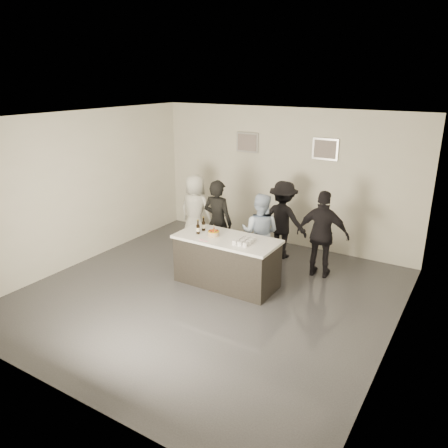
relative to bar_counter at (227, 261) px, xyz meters
The scene contains 19 objects.
floor 0.68m from the bar_counter, 95.86° to the right, with size 6.00×6.00×0.00m, color #3D3D42.
ceiling 2.60m from the bar_counter, 95.86° to the right, with size 6.00×6.00×0.00m, color white.
wall_back 2.70m from the bar_counter, 91.20° to the left, with size 6.00×0.04×3.00m, color silver.
wall_front 3.66m from the bar_counter, 90.85° to the right, with size 6.00×0.04×3.00m, color silver.
wall_left 3.27m from the bar_counter, behind, with size 0.04×6.00×3.00m, color silver.
wall_right 3.17m from the bar_counter, ahead, with size 0.04×6.00×3.00m, color silver.
picture_left 3.17m from the bar_counter, 111.15° to the left, with size 0.54×0.04×0.44m, color #B2B2B7.
picture_right 3.14m from the bar_counter, 70.99° to the left, with size 0.54×0.04×0.44m, color #B2B2B7.
bar_counter is the anchor object (origin of this frame).
cake 0.55m from the bar_counter, behind, with size 0.21×0.21×0.08m, color gold.
beer_bottle_a 0.81m from the bar_counter, 169.84° to the left, with size 0.07×0.07×0.26m, color black.
beer_bottle_b 0.80m from the bar_counter, 169.83° to the right, with size 0.07×0.07×0.26m, color black.
tumbler_cluster 0.62m from the bar_counter, ahead, with size 0.30×0.40×0.08m, color orange.
candles 0.62m from the bar_counter, 132.53° to the right, with size 0.24×0.08×0.01m, color pink.
person_main_black 1.10m from the bar_counter, 131.42° to the left, with size 0.62×0.41×1.71m, color black.
person_main_blue 0.94m from the bar_counter, 75.00° to the left, with size 0.75×0.59×1.55m, color #B0C5E7.
person_guest_left 2.11m from the bar_counter, 140.60° to the left, with size 0.78×0.51×1.60m, color silver.
person_guest_right 1.85m from the bar_counter, 42.97° to the left, with size 0.97×0.40×1.66m, color black.
person_guest_back 1.76m from the bar_counter, 79.47° to the left, with size 1.05×0.60×1.62m, color black.
Camera 1 is at (3.78, -5.67, 3.62)m, focal length 35.00 mm.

